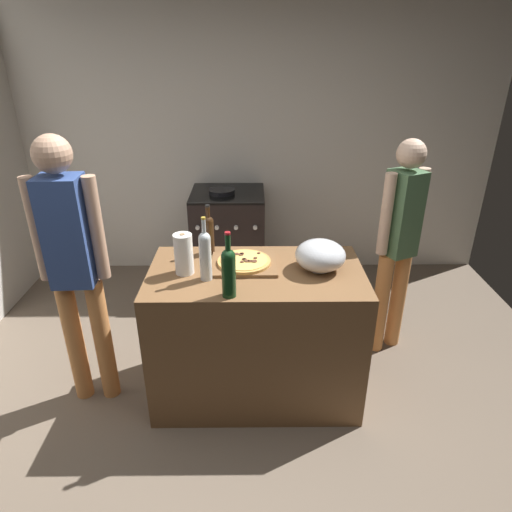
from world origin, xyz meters
The scene contains 13 objects.
ground_plane centered at (0.00, 1.26, -0.01)m, with size 4.72×3.12×0.02m, color #6B5B4C.
kitchen_wall_rear centered at (0.00, 2.57, 1.30)m, with size 4.72×0.10×2.60m, color beige.
counter centered at (0.09, 0.67, 0.45)m, with size 1.29×0.71×0.89m, color brown.
cutting_board centered at (0.02, 0.74, 0.90)m, with size 0.40×0.32×0.02m, color brown.
pizza centered at (0.02, 0.74, 0.92)m, with size 0.32×0.32×0.03m.
mixing_bowl centered at (0.47, 0.69, 0.98)m, with size 0.30×0.30×0.18m.
paper_towel_roll centered at (-0.33, 0.66, 1.02)m, with size 0.11×0.11×0.25m.
wine_bottle_clear centered at (-0.21, 0.93, 1.03)m, with size 0.07×0.07×0.33m.
wine_bottle_green centered at (-0.19, 0.58, 1.05)m, with size 0.07×0.07×0.38m.
wine_bottle_dark centered at (-0.05, 0.39, 1.05)m, with size 0.08×0.08×0.37m.
stove centered at (-0.15, 2.17, 0.46)m, with size 0.66×0.61×0.95m.
person_in_stripes centered at (-0.96, 0.63, 0.99)m, with size 0.40×0.21×1.70m.
person_in_red centered at (1.08, 1.14, 0.89)m, with size 0.33×0.26×1.58m.
Camera 1 is at (0.07, -1.68, 2.12)m, focal length 31.31 mm.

